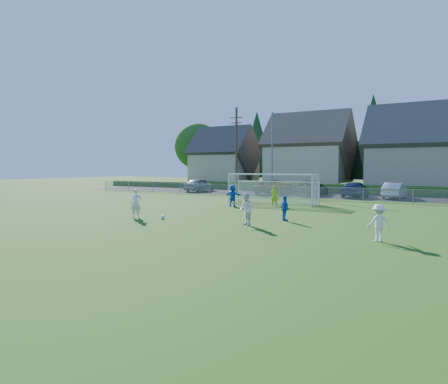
{
  "coord_description": "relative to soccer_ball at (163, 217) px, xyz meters",
  "views": [
    {
      "loc": [
        13.23,
        -14.44,
        3.05
      ],
      "look_at": [
        0.0,
        8.0,
        1.4
      ],
      "focal_mm": 32.0,
      "sensor_mm": 36.0,
      "label": 1
    }
  ],
  "objects": [
    {
      "name": "car_d",
      "position": [
        1.14,
        23.7,
        0.67
      ],
      "size": [
        2.77,
        5.6,
        1.56
      ],
      "primitive_type": "imported",
      "rotation": [
        0.0,
        0.0,
        3.03
      ],
      "color": "black",
      "rests_on": "ground"
    },
    {
      "name": "car_a",
      "position": [
        -12.75,
        22.71,
        0.71
      ],
      "size": [
        2.01,
        4.83,
        1.64
      ],
      "primitive_type": "imported",
      "rotation": [
        0.0,
        0.0,
        3.16
      ],
      "color": "#95989B",
      "rests_on": "ground"
    },
    {
      "name": "soccer_goal",
      "position": [
        1.59,
        12.39,
        1.52
      ],
      "size": [
        7.42,
        1.9,
        2.5
      ],
      "color": "white",
      "rests_on": "ground"
    },
    {
      "name": "chainlink_fence",
      "position": [
        1.59,
        18.34,
        0.52
      ],
      "size": [
        52.06,
        0.06,
        1.2
      ],
      "color": "gray",
      "rests_on": "ground"
    },
    {
      "name": "soccer_ball",
      "position": [
        0.0,
        0.0,
        0.0
      ],
      "size": [
        0.22,
        0.22,
        0.22
      ],
      "primitive_type": "sphere",
      "color": "white",
      "rests_on": "ground"
    },
    {
      "name": "ground",
      "position": [
        1.59,
        -3.66,
        -0.11
      ],
      "size": [
        160.0,
        160.0,
        0.0
      ],
      "primitive_type": "plane",
      "color": "#193D0C",
      "rests_on": "ground"
    },
    {
      "name": "player_blue_a",
      "position": [
        6.42,
        2.9,
        0.6
      ],
      "size": [
        0.85,
        0.81,
        1.42
      ],
      "primitive_type": "imported",
      "rotation": [
        0.0,
        0.0,
        2.43
      ],
      "color": "blue",
      "rests_on": "ground"
    },
    {
      "name": "asphalt_lot",
      "position": [
        1.59,
        23.84,
        -0.1
      ],
      "size": [
        60.0,
        60.0,
        0.0
      ],
      "primitive_type": "plane",
      "color": "black",
      "rests_on": "ground"
    },
    {
      "name": "tree_row",
      "position": [
        2.64,
        45.08,
        6.8
      ],
      "size": [
        65.98,
        12.36,
        13.8
      ],
      "color": "#382616",
      "rests_on": "ground"
    },
    {
      "name": "grass_embankment",
      "position": [
        1.59,
        31.34,
        0.29
      ],
      "size": [
        70.0,
        6.0,
        0.8
      ],
      "primitive_type": "cube",
      "color": "#1E420F",
      "rests_on": "ground"
    },
    {
      "name": "car_e",
      "position": [
        5.9,
        22.88,
        0.7
      ],
      "size": [
        2.09,
        4.83,
        1.62
      ],
      "primitive_type": "imported",
      "rotation": [
        0.0,
        0.0,
        3.1
      ],
      "color": "#132244",
      "rests_on": "ground"
    },
    {
      "name": "streetlight",
      "position": [
        -2.86,
        22.34,
        4.73
      ],
      "size": [
        1.38,
        0.18,
        9.0
      ],
      "color": "slate",
      "rests_on": "ground"
    },
    {
      "name": "goalkeeper",
      "position": [
        2.5,
        10.53,
        0.69
      ],
      "size": [
        0.68,
        0.55,
        1.59
      ],
      "primitive_type": "imported",
      "rotation": [
        0.0,
        0.0,
        3.48
      ],
      "color": "#A6D018",
      "rests_on": "ground"
    },
    {
      "name": "car_c",
      "position": [
        -2.84,
        23.01,
        0.68
      ],
      "size": [
        2.86,
        5.8,
        1.58
      ],
      "primitive_type": "imported",
      "rotation": [
        0.0,
        0.0,
        3.1
      ],
      "color": "#4C1308",
      "rests_on": "ground"
    },
    {
      "name": "houses_row",
      "position": [
        3.57,
        38.81,
        7.22
      ],
      "size": [
        53.9,
        11.45,
        13.27
      ],
      "color": "tan",
      "rests_on": "ground"
    },
    {
      "name": "car_f",
      "position": [
        9.53,
        23.3,
        0.64
      ],
      "size": [
        1.85,
        4.63,
        1.5
      ],
      "primitive_type": "imported",
      "rotation": [
        0.0,
        0.0,
        3.08
      ],
      "color": "silver",
      "rests_on": "ground"
    },
    {
      "name": "player_white_c",
      "position": [
        12.05,
        -0.92,
        0.65
      ],
      "size": [
        1.13,
        1.01,
        1.52
      ],
      "primitive_type": "imported",
      "rotation": [
        0.0,
        0.0,
        3.73
      ],
      "color": "white",
      "rests_on": "ground"
    },
    {
      "name": "player_white_b",
      "position": [
        5.4,
        0.14,
        0.75
      ],
      "size": [
        1.05,
        1.01,
        1.71
      ],
      "primitive_type": "imported",
      "rotation": [
        0.0,
        0.0,
        -0.62
      ],
      "color": "white",
      "rests_on": "ground"
    },
    {
      "name": "player_white_a",
      "position": [
        -1.71,
        -0.4,
        0.76
      ],
      "size": [
        0.75,
        0.65,
        1.75
      ],
      "primitive_type": "imported",
      "rotation": [
        0.0,
        0.0,
        0.44
      ],
      "color": "white",
      "rests_on": "ground"
    },
    {
      "name": "utility_pole",
      "position": [
        -7.91,
        23.34,
        5.04
      ],
      "size": [
        1.6,
        0.26,
        10.0
      ],
      "color": "#473321",
      "rests_on": "ground"
    },
    {
      "name": "player_blue_b",
      "position": [
        -0.16,
        8.63,
        0.71
      ],
      "size": [
        1.57,
        0.66,
        1.65
      ],
      "primitive_type": "imported",
      "rotation": [
        0.0,
        0.0,
        3.03
      ],
      "color": "blue",
      "rests_on": "ground"
    }
  ]
}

